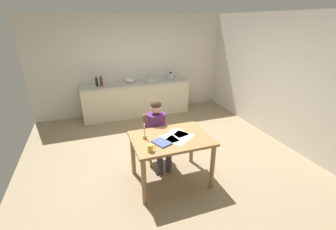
% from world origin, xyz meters
% --- Properties ---
extents(ground_plane, '(5.20, 5.20, 0.04)m').
position_xyz_m(ground_plane, '(0.00, 0.00, -0.02)').
color(ground_plane, '#937F60').
extents(wall_back, '(5.20, 0.12, 2.60)m').
position_xyz_m(wall_back, '(0.00, 2.60, 1.30)').
color(wall_back, silver).
rests_on(wall_back, ground).
extents(wall_right, '(0.12, 5.20, 2.60)m').
position_xyz_m(wall_right, '(2.60, 0.00, 1.30)').
color(wall_right, silver).
rests_on(wall_right, ground).
extents(kitchen_counter, '(2.86, 0.64, 0.90)m').
position_xyz_m(kitchen_counter, '(0.00, 2.24, 0.45)').
color(kitchen_counter, beige).
rests_on(kitchen_counter, ground).
extents(dining_table, '(1.19, 0.86, 0.78)m').
position_xyz_m(dining_table, '(-0.11, -0.75, 0.66)').
color(dining_table, '#9E7042').
rests_on(dining_table, ground).
extents(chair_at_table, '(0.41, 0.41, 0.88)m').
position_xyz_m(chair_at_table, '(-0.17, -0.08, 0.50)').
color(chair_at_table, '#9E7042').
rests_on(chair_at_table, ground).
extents(person_seated, '(0.33, 0.60, 1.19)m').
position_xyz_m(person_seated, '(-0.17, -0.23, 0.68)').
color(person_seated, '#592666').
rests_on(person_seated, ground).
extents(coffee_mug, '(0.11, 0.07, 0.10)m').
position_xyz_m(coffee_mug, '(-0.52, -1.03, 0.83)').
color(coffee_mug, '#F2CC4C').
rests_on(coffee_mug, dining_table).
extents(candlestick, '(0.06, 0.06, 0.24)m').
position_xyz_m(candlestick, '(-0.50, -0.65, 0.85)').
color(candlestick, gold).
rests_on(candlestick, dining_table).
extents(book_magazine, '(0.28, 0.31, 0.02)m').
position_xyz_m(book_magazine, '(-0.30, -0.87, 0.79)').
color(book_magazine, '#435596').
rests_on(book_magazine, dining_table).
extents(paper_letter, '(0.35, 0.36, 0.00)m').
position_xyz_m(paper_letter, '(-0.08, -0.86, 0.78)').
color(paper_letter, white).
rests_on(paper_letter, dining_table).
extents(paper_bill, '(0.35, 0.36, 0.00)m').
position_xyz_m(paper_bill, '(0.09, -0.74, 0.78)').
color(paper_bill, white).
rests_on(paper_bill, dining_table).
extents(paper_envelope, '(0.26, 0.33, 0.00)m').
position_xyz_m(paper_envelope, '(-0.16, -0.77, 0.78)').
color(paper_envelope, white).
rests_on(paper_envelope, dining_table).
extents(paper_receipt, '(0.29, 0.34, 0.00)m').
position_xyz_m(paper_receipt, '(0.05, -0.65, 0.78)').
color(paper_receipt, white).
rests_on(paper_receipt, dining_table).
extents(sink_unit, '(0.36, 0.36, 0.24)m').
position_xyz_m(sink_unit, '(0.42, 2.24, 0.92)').
color(sink_unit, '#B2B7BC').
rests_on(sink_unit, kitchen_counter).
extents(bottle_oil, '(0.07, 0.07, 0.25)m').
position_xyz_m(bottle_oil, '(-0.99, 2.23, 1.01)').
color(bottle_oil, black).
rests_on(bottle_oil, kitchen_counter).
extents(bottle_vinegar, '(0.07, 0.07, 0.26)m').
position_xyz_m(bottle_vinegar, '(-0.88, 2.21, 1.01)').
color(bottle_vinegar, '#593319').
rests_on(bottle_vinegar, kitchen_counter).
extents(mixing_bowl, '(0.20, 0.20, 0.09)m').
position_xyz_m(mixing_bowl, '(-0.14, 2.31, 0.95)').
color(mixing_bowl, white).
rests_on(mixing_bowl, kitchen_counter).
extents(stovetop_kettle, '(0.18, 0.18, 0.22)m').
position_xyz_m(stovetop_kettle, '(0.99, 2.24, 1.00)').
color(stovetop_kettle, '#B7BABF').
rests_on(stovetop_kettle, kitchen_counter).
extents(wine_glass_near_sink, '(0.07, 0.07, 0.15)m').
position_xyz_m(wine_glass_near_sink, '(0.06, 2.39, 1.01)').
color(wine_glass_near_sink, silver).
rests_on(wine_glass_near_sink, kitchen_counter).
extents(wine_glass_by_kettle, '(0.07, 0.07, 0.15)m').
position_xyz_m(wine_glass_by_kettle, '(-0.04, 2.39, 1.01)').
color(wine_glass_by_kettle, silver).
rests_on(wine_glass_by_kettle, kitchen_counter).
extents(wine_glass_back_left, '(0.07, 0.07, 0.15)m').
position_xyz_m(wine_glass_back_left, '(-0.16, 2.39, 1.01)').
color(wine_glass_back_left, silver).
rests_on(wine_glass_back_left, kitchen_counter).
extents(wine_glass_back_right, '(0.07, 0.07, 0.15)m').
position_xyz_m(wine_glass_back_right, '(-0.22, 2.39, 1.01)').
color(wine_glass_back_right, silver).
rests_on(wine_glass_back_right, kitchen_counter).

